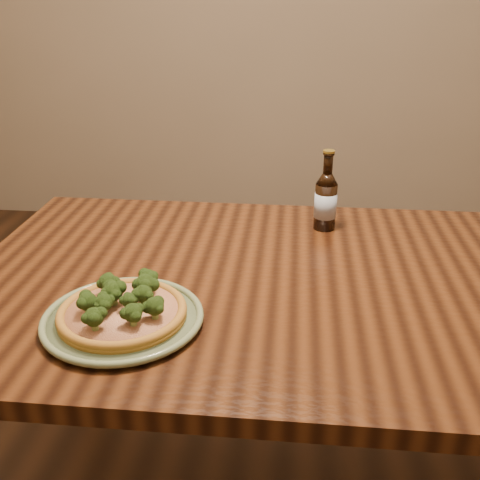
# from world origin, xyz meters

# --- Properties ---
(table) EXTENTS (1.60, 0.90, 0.75)m
(table) POSITION_xyz_m (0.00, 0.10, 0.66)
(table) COLOR #40200D
(table) RESTS_ON ground
(plate) EXTENTS (0.31, 0.31, 0.02)m
(plate) POSITION_xyz_m (-0.39, -0.11, 0.76)
(plate) COLOR #6F7E57
(plate) RESTS_ON table
(pizza) EXTENTS (0.25, 0.25, 0.07)m
(pizza) POSITION_xyz_m (-0.38, -0.11, 0.78)
(pizza) COLOR #A97326
(pizza) RESTS_ON plate
(beer_bottle) EXTENTS (0.06, 0.06, 0.21)m
(beer_bottle) POSITION_xyz_m (0.01, 0.39, 0.83)
(beer_bottle) COLOR black
(beer_bottle) RESTS_ON table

